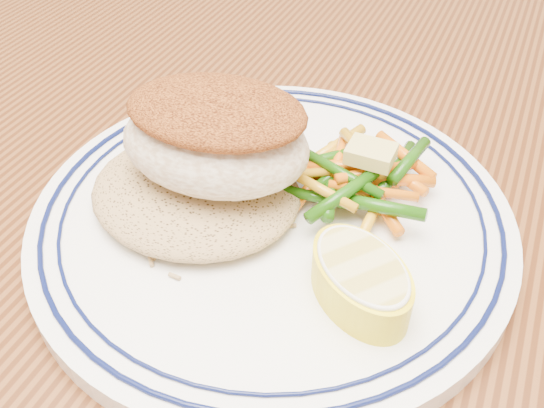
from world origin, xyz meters
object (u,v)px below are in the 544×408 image
at_px(vegetable_pile, 352,175).
at_px(lemon_wedge, 361,279).
at_px(fish_fillet, 215,135).
at_px(dining_table, 254,290).
at_px(rice_pilaf, 195,188).
at_px(plate, 272,217).

height_order(vegetable_pile, lemon_wedge, vegetable_pile).
bearing_deg(fish_fillet, dining_table, 71.67).
bearing_deg(dining_table, rice_pilaf, -117.32).
bearing_deg(plate, rice_pilaf, -164.21).
xyz_separation_m(fish_fillet, lemon_wedge, (0.10, -0.04, -0.03)).
height_order(fish_fillet, lemon_wedge, fish_fillet).
relative_size(plate, lemon_wedge, 3.39).
relative_size(fish_fillet, vegetable_pile, 1.12).
bearing_deg(lemon_wedge, fish_fillet, 158.14).
bearing_deg(plate, fish_fillet, -176.54).
height_order(rice_pilaf, vegetable_pile, vegetable_pile).
bearing_deg(plate, lemon_wedge, -32.33).
bearing_deg(vegetable_pile, dining_table, -170.23).
relative_size(dining_table, rice_pilaf, 11.69).
height_order(rice_pilaf, fish_fillet, fish_fillet).
bearing_deg(dining_table, vegetable_pile, 9.77).
distance_m(vegetable_pile, lemon_wedge, 0.08).
distance_m(plate, lemon_wedge, 0.08).
bearing_deg(rice_pilaf, vegetable_pile, 29.91).
height_order(dining_table, plate, plate).
bearing_deg(lemon_wedge, vegetable_pile, 111.20).
distance_m(plate, fish_fillet, 0.06).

